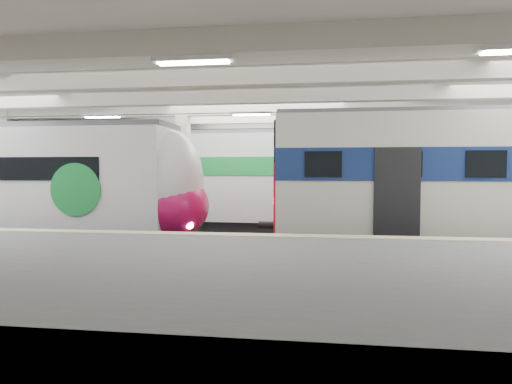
# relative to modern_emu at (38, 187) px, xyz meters

# --- Properties ---
(station_hall) EXTENTS (36.00, 24.00, 5.75)m
(station_hall) POSITION_rel_modern_emu_xyz_m (7.47, -1.74, 1.08)
(station_hall) COLOR black
(station_hall) RESTS_ON ground
(modern_emu) EXTENTS (13.63, 2.81, 4.40)m
(modern_emu) POSITION_rel_modern_emu_xyz_m (0.00, 0.00, 0.00)
(modern_emu) COLOR silver
(modern_emu) RESTS_ON ground
(older_rer) EXTENTS (14.16, 3.12, 4.64)m
(older_rer) POSITION_rel_modern_emu_xyz_m (15.66, 0.00, 0.27)
(older_rer) COLOR beige
(older_rer) RESTS_ON ground
(far_train) EXTENTS (14.45, 3.60, 4.56)m
(far_train) POSITION_rel_modern_emu_xyz_m (5.46, 5.50, 0.19)
(far_train) COLOR silver
(far_train) RESTS_ON ground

